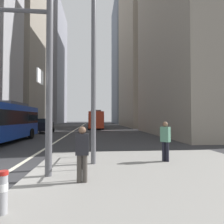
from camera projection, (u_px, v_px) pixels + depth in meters
ground_plane at (70, 133)px, 26.53m from camera, size 160.00×160.00×0.00m
median_island at (167, 180)px, 6.12m from camera, size 9.00×10.00×0.15m
lane_centre_line at (77, 129)px, 36.48m from camera, size 0.20×80.00×0.01m
office_tower_left_mid at (19, 37)px, 49.62m from camera, size 11.58×18.65×45.10m
office_tower_left_far at (45, 65)px, 76.42m from camera, size 13.68×23.46×45.22m
office_tower_right_mid at (150, 49)px, 48.37m from camera, size 13.09×22.19×37.95m
office_tower_right_far at (130, 62)px, 75.46m from camera, size 12.58×22.57×47.18m
city_bus_blue_oncoming at (1, 120)px, 15.58m from camera, size 2.77×11.03×3.40m
city_bus_red_receding at (95, 119)px, 36.57m from camera, size 2.87×10.66×3.40m
car_oncoming_mid at (45, 126)px, 26.63m from camera, size 2.18×4.20×1.94m
car_receding_near at (94, 121)px, 66.58m from camera, size 2.07×4.25×1.94m
car_receding_far at (97, 122)px, 55.94m from camera, size 2.06×4.38×1.94m
street_lamp_post at (94, 40)px, 8.18m from camera, size 5.50×0.32×8.00m
bollard_left at (3, 190)px, 3.83m from camera, size 0.20×0.20×0.84m
pedestrian_railing at (83, 148)px, 7.73m from camera, size 0.06×3.67×0.98m
pedestrian_waiting at (165, 139)px, 8.50m from camera, size 0.44×0.44×1.72m
pedestrian_walking at (82, 151)px, 5.74m from camera, size 0.38×0.24×1.63m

